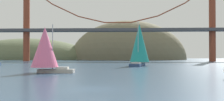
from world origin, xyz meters
The scene contains 6 objects.
ground_plane centered at (0.00, 0.00, 0.00)m, with size 360.00×360.00×0.00m, color #2D4760.
headland_left centered at (-55.00, 135.00, 0.00)m, with size 77.81×44.00×24.97m, color #5B6647.
headland_center centered at (5.00, 135.00, 0.00)m, with size 67.57×44.00×45.65m, color #6B664C.
suspension_bridge centered at (0.00, 95.00, 15.04)m, with size 117.77×6.00×33.90m.
sailboat_teal_sail centered at (6.64, 47.10, 5.65)m, with size 6.11×9.89×11.51m.
sailboat_pink_spinnaker centered at (-10.12, 19.95, 4.03)m, with size 7.19×4.66×7.87m.
Camera 1 is at (2.67, -23.28, 3.00)m, focal length 43.25 mm.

